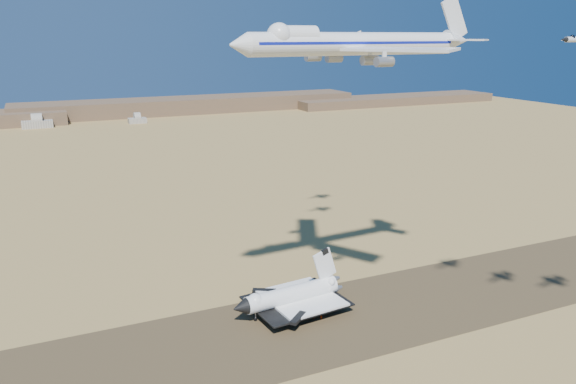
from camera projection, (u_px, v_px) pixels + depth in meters
name	position (u px, v px, depth m)	size (l,w,h in m)	color
ground	(272.00, 335.00, 179.45)	(1200.00, 1200.00, 0.00)	#AA8B4B
runway	(272.00, 334.00, 179.44)	(600.00, 50.00, 0.06)	#503C28
ridgeline	(151.00, 109.00, 666.02)	(960.00, 90.00, 18.00)	brown
hangars	(33.00, 124.00, 572.57)	(200.50, 29.50, 30.00)	#B0AA9B
shuttle	(291.00, 297.00, 193.08)	(42.14, 28.57, 20.70)	white
carrier_747	(350.00, 44.00, 167.48)	(85.52, 66.25, 21.33)	white
crew_a	(324.00, 310.00, 193.48)	(0.63, 0.41, 1.72)	red
crew_b	(321.00, 317.00, 188.81)	(0.87, 0.50, 1.79)	red
crew_c	(314.00, 316.00, 188.86)	(1.13, 0.58, 1.93)	red
chase_jet_e	(347.00, 38.00, 213.65)	(14.40, 7.58, 3.59)	white
chase_jet_f	(344.00, 41.00, 239.03)	(15.19, 8.10, 3.78)	white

